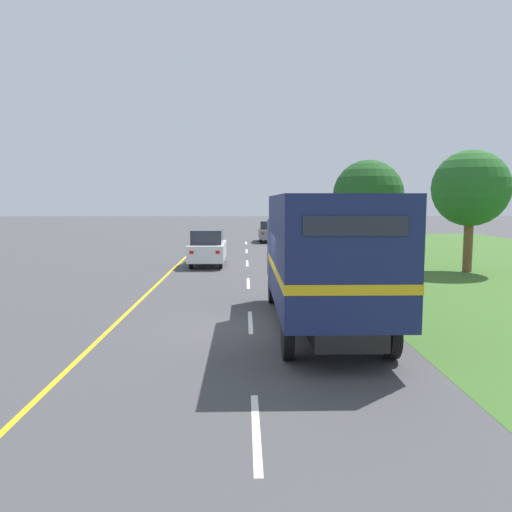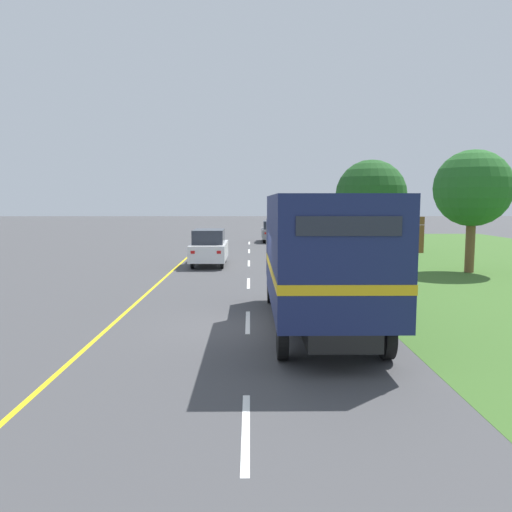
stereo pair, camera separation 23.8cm
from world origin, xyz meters
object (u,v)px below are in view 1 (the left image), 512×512
object	(u,v)px
highway_sign	(397,241)
roadside_tree_mid	(368,195)
lead_car_white	(208,247)
horse_trailer_truck	(323,255)
lead_car_grey_ahead	(269,231)
roadside_tree_near	(471,189)

from	to	relation	value
highway_sign	roadside_tree_mid	world-z (taller)	roadside_tree_mid
lead_car_white	roadside_tree_mid	bearing A→B (deg)	34.09
horse_trailer_truck	highway_sign	world-z (taller)	horse_trailer_truck
lead_car_white	horse_trailer_truck	bearing A→B (deg)	-73.53
horse_trailer_truck	lead_car_grey_ahead	world-z (taller)	horse_trailer_truck
lead_car_grey_ahead	highway_sign	world-z (taller)	highway_sign
lead_car_grey_ahead	roadside_tree_mid	bearing A→B (deg)	-53.83
lead_car_white	lead_car_grey_ahead	size ratio (longest dim) A/B	1.02
lead_car_white	highway_sign	xyz separation A→B (m)	(8.12, -5.95, 0.80)
horse_trailer_truck	lead_car_white	world-z (taller)	horse_trailer_truck
horse_trailer_truck	lead_car_grey_ahead	size ratio (longest dim) A/B	1.93
horse_trailer_truck	lead_car_white	distance (m)	13.91
lead_car_white	roadside_tree_near	size ratio (longest dim) A/B	0.74
roadside_tree_mid	lead_car_white	bearing A→B (deg)	-145.91
roadside_tree_mid	highway_sign	bearing A→B (deg)	-98.69
lead_car_grey_ahead	roadside_tree_mid	distance (m)	10.67
lead_car_white	lead_car_grey_ahead	world-z (taller)	lead_car_white
horse_trailer_truck	roadside_tree_near	world-z (taller)	roadside_tree_near
horse_trailer_truck	highway_sign	xyz separation A→B (m)	(4.19, 7.36, -0.20)
highway_sign	lead_car_white	bearing A→B (deg)	143.80
lead_car_grey_ahead	horse_trailer_truck	bearing A→B (deg)	-90.15
lead_car_grey_ahead	roadside_tree_near	distance (m)	20.01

